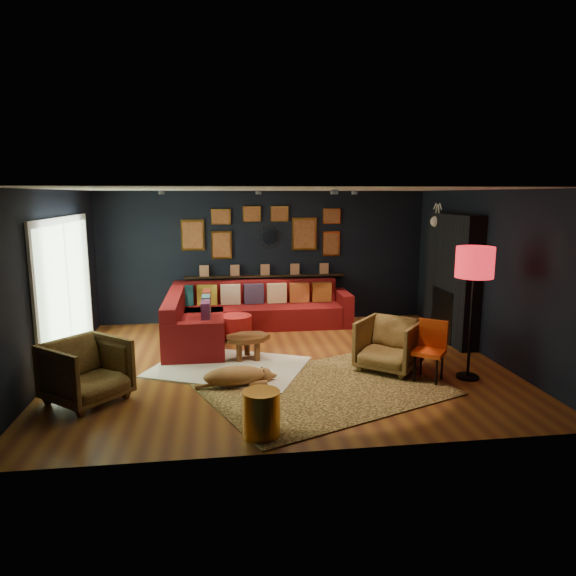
{
  "coord_description": "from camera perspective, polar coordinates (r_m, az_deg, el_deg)",
  "views": [
    {
      "loc": [
        -0.9,
        -7.42,
        2.53
      ],
      "look_at": [
        0.14,
        0.3,
        1.1
      ],
      "focal_mm": 32.0,
      "sensor_mm": 36.0,
      "label": 1
    }
  ],
  "objects": [
    {
      "name": "floor_lamp",
      "position": [
        7.34,
        20.02,
        2.16
      ],
      "size": [
        0.51,
        0.51,
        1.84
      ],
      "color": "black",
      "rests_on": "ground"
    },
    {
      "name": "sliding_door",
      "position": [
        8.47,
        -23.43,
        -0.21
      ],
      "size": [
        0.06,
        2.8,
        2.2
      ],
      "color": "white",
      "rests_on": "ground"
    },
    {
      "name": "orange_chair",
      "position": [
        7.34,
        15.59,
        -6.17
      ],
      "size": [
        0.55,
        0.55,
        0.83
      ],
      "rotation": [
        0.0,
        0.0,
        -0.66
      ],
      "color": "black",
      "rests_on": "ground"
    },
    {
      "name": "sectional",
      "position": [
        9.49,
        -5.76,
        -3.13
      ],
      "size": [
        3.41,
        2.69,
        0.86
      ],
      "color": "maroon",
      "rests_on": "ground"
    },
    {
      "name": "shag_rug",
      "position": [
        7.72,
        -6.6,
        -8.72
      ],
      "size": [
        2.58,
        2.29,
        0.03
      ],
      "primitive_type": "cube",
      "rotation": [
        0.0,
        0.0,
        -0.42
      ],
      "color": "silver",
      "rests_on": "ground"
    },
    {
      "name": "ceiling_spots",
      "position": [
        8.27,
        -1.46,
        10.57
      ],
      "size": [
        3.3,
        2.5,
        0.06
      ],
      "color": "black",
      "rests_on": "room_walls"
    },
    {
      "name": "armchair_right",
      "position": [
        7.62,
        11.16,
        -5.95
      ],
      "size": [
        1.11,
        1.1,
        0.83
      ],
      "primitive_type": "imported",
      "rotation": [
        0.0,
        0.0,
        -0.69
      ],
      "color": "#AF8240",
      "rests_on": "ground"
    },
    {
      "name": "room_walls",
      "position": [
        7.53,
        -0.76,
        3.23
      ],
      "size": [
        6.5,
        6.5,
        6.5
      ],
      "color": "black",
      "rests_on": "ground"
    },
    {
      "name": "fireplace",
      "position": [
        9.35,
        17.71,
        0.59
      ],
      "size": [
        0.31,
        1.6,
        2.2
      ],
      "color": "black",
      "rests_on": "ground"
    },
    {
      "name": "sunburst_mirror",
      "position": [
        10.22,
        -2.06,
        5.7
      ],
      "size": [
        0.47,
        0.16,
        0.47
      ],
      "color": "silver",
      "rests_on": "room_walls"
    },
    {
      "name": "gold_stool",
      "position": [
        5.57,
        -2.98,
        -13.78
      ],
      "size": [
        0.4,
        0.4,
        0.5
      ],
      "primitive_type": "cylinder",
      "color": "#C5872E",
      "rests_on": "ground"
    },
    {
      "name": "gallery_wall",
      "position": [
        10.2,
        -2.7,
        6.29
      ],
      "size": [
        3.15,
        0.04,
        1.02
      ],
      "color": "#C5872E",
      "rests_on": "room_walls"
    },
    {
      "name": "ledge",
      "position": [
        10.27,
        -2.56,
        1.33
      ],
      "size": [
        3.2,
        0.12,
        0.04
      ],
      "primitive_type": "cube",
      "color": "black",
      "rests_on": "room_walls"
    },
    {
      "name": "dog",
      "position": [
        6.96,
        -5.98,
        -9.3
      ],
      "size": [
        1.18,
        0.67,
        0.35
      ],
      "primitive_type": null,
      "rotation": [
        0.0,
        0.0,
        0.11
      ],
      "color": "#A3683E",
      "rests_on": "leopard_rug"
    },
    {
      "name": "coffee_table",
      "position": [
        7.95,
        -4.52,
        -5.8
      ],
      "size": [
        0.86,
        0.74,
        0.36
      ],
      "rotation": [
        0.0,
        0.0,
        0.31
      ],
      "color": "#602E17",
      "rests_on": "shag_rug"
    },
    {
      "name": "pouf",
      "position": [
        9.22,
        -5.87,
        -4.21
      ],
      "size": [
        0.58,
        0.58,
        0.38
      ],
      "primitive_type": "cylinder",
      "color": "#A71B1E",
      "rests_on": "shag_rug"
    },
    {
      "name": "floor",
      "position": [
        7.89,
        -0.74,
        -8.33
      ],
      "size": [
        6.5,
        6.5,
        0.0
      ],
      "primitive_type": "plane",
      "color": "brown",
      "rests_on": "ground"
    },
    {
      "name": "armchair_left",
      "position": [
        6.81,
        -21.52,
        -8.31
      ],
      "size": [
        1.14,
        1.15,
        0.86
      ],
      "primitive_type": "imported",
      "rotation": [
        0.0,
        0.0,
        0.86
      ],
      "color": "#AF8240",
      "rests_on": "ground"
    },
    {
      "name": "deer_head",
      "position": [
        9.71,
        17.03,
        7.09
      ],
      "size": [
        0.5,
        0.28,
        0.45
      ],
      "color": "white",
      "rests_on": "fireplace"
    },
    {
      "name": "leopard_rug",
      "position": [
        6.88,
        4.18,
        -11.14
      ],
      "size": [
        3.57,
        3.11,
        0.02
      ],
      "primitive_type": "cube",
      "rotation": [
        0.0,
        0.0,
        0.4
      ],
      "color": "tan",
      "rests_on": "ground"
    }
  ]
}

